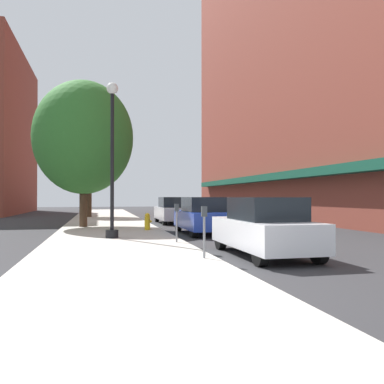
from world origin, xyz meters
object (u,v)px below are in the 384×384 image
(lamppost, at_px, (112,157))
(tree_mid, at_px, (84,138))
(parking_meter_near, at_px, (204,225))
(tree_near, at_px, (89,162))
(fire_hydrant, at_px, (147,221))
(car_white, at_px, (264,227))
(car_blue, at_px, (202,216))
(parking_meter_far, at_px, (177,218))
(car_silver, at_px, (173,211))

(lamppost, xyz_separation_m, tree_mid, (-1.27, 6.14, 1.56))
(parking_meter_near, height_order, tree_near, tree_near)
(fire_hydrant, distance_m, parking_meter_near, 9.00)
(parking_meter_near, xyz_separation_m, tree_mid, (-3.39, 11.79, 3.82))
(car_white, xyz_separation_m, car_blue, (0.00, 6.91, 0.00))
(fire_hydrant, xyz_separation_m, parking_meter_near, (0.38, -8.98, 0.43))
(car_white, bearing_deg, parking_meter_far, 123.05)
(fire_hydrant, bearing_deg, lamppost, -117.51)
(tree_mid, distance_m, car_silver, 7.40)
(fire_hydrant, relative_size, car_blue, 0.18)
(fire_hydrant, height_order, tree_near, tree_near)
(fire_hydrant, relative_size, tree_near, 0.12)
(tree_mid, bearing_deg, car_silver, 31.43)
(parking_meter_near, relative_size, parking_meter_far, 1.00)
(fire_hydrant, xyz_separation_m, tree_mid, (-3.01, 2.81, 4.25))
(fire_hydrant, height_order, car_silver, car_silver)
(parking_meter_near, xyz_separation_m, car_blue, (1.95, 7.65, -0.14))
(tree_mid, bearing_deg, fire_hydrant, -43.01)
(lamppost, height_order, tree_mid, tree_mid)
(fire_hydrant, xyz_separation_m, parking_meter_far, (0.38, -5.29, 0.43))
(car_white, bearing_deg, parking_meter_near, -159.65)
(parking_meter_far, bearing_deg, fire_hydrant, 94.08)
(lamppost, distance_m, tree_near, 16.92)
(car_white, bearing_deg, fire_hydrant, 105.31)
(tree_near, xyz_separation_m, car_blue, (5.30, -14.83, -3.58))
(car_silver, bearing_deg, tree_near, 125.89)
(tree_near, bearing_deg, tree_mid, -90.21)
(tree_mid, relative_size, car_silver, 1.77)
(tree_mid, bearing_deg, parking_meter_near, -73.97)
(lamppost, height_order, fire_hydrant, lamppost)
(parking_meter_far, relative_size, car_white, 0.30)
(parking_meter_far, bearing_deg, tree_mid, 112.69)
(parking_meter_far, height_order, car_blue, car_blue)
(lamppost, distance_m, fire_hydrant, 4.62)
(tree_near, bearing_deg, lamppost, -85.81)
(tree_mid, relative_size, car_blue, 1.77)
(car_white, bearing_deg, car_silver, 89.54)
(parking_meter_near, xyz_separation_m, tree_near, (-3.35, 22.48, 3.44))
(parking_meter_far, height_order, tree_mid, tree_mid)
(lamppost, relative_size, parking_meter_far, 4.50)
(car_blue, bearing_deg, parking_meter_far, -115.69)
(fire_hydrant, relative_size, parking_meter_far, 0.60)
(parking_meter_far, bearing_deg, tree_near, 100.10)
(parking_meter_near, bearing_deg, tree_mid, 106.03)
(parking_meter_near, xyz_separation_m, parking_meter_far, (0.00, 3.69, 0.00))
(tree_near, relative_size, tree_mid, 0.87)
(parking_meter_far, xyz_separation_m, car_blue, (1.95, 3.97, -0.14))
(car_blue, xyz_separation_m, car_silver, (0.00, 7.40, 0.00))
(car_white, height_order, car_blue, same)
(lamppost, bearing_deg, car_white, -50.36)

